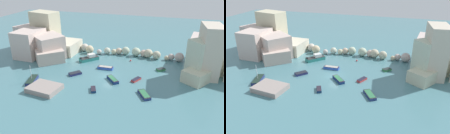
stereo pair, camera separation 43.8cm
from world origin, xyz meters
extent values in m
plane|color=teal|center=(0.00, 0.00, 0.00)|extent=(160.00, 160.00, 0.00)
cube|color=beige|center=(-31.75, 13.61, 3.84)|extent=(8.34, 9.25, 7.68)
cube|color=beige|center=(-18.17, 13.15, 1.86)|extent=(8.06, 8.73, 3.71)
cube|color=beige|center=(-21.04, 7.75, 3.48)|extent=(11.49, 11.08, 6.97)
cube|color=beige|center=(-26.89, 6.96, 4.07)|extent=(7.03, 8.93, 8.13)
cube|color=beige|center=(-19.39, 5.17, 1.80)|extent=(10.26, 10.24, 3.59)
cube|color=beige|center=(-26.27, 15.30, 6.11)|extent=(9.55, 6.89, 12.22)
cube|color=beige|center=(22.90, 7.55, 4.71)|extent=(9.61, 9.03, 9.42)
cube|color=beige|center=(20.84, 3.19, 1.50)|extent=(6.92, 6.99, 3.01)
cube|color=beige|center=(23.44, 7.87, 6.45)|extent=(5.25, 8.60, 12.90)
cube|color=beige|center=(21.75, 16.53, 3.92)|extent=(5.50, 8.50, 7.83)
sphere|color=beige|center=(-19.92, 15.46, 1.39)|extent=(2.78, 2.78, 2.78)
sphere|color=beige|center=(-16.77, 15.70, 0.66)|extent=(1.33, 1.33, 1.33)
sphere|color=beige|center=(-15.04, 15.58, 0.69)|extent=(1.38, 1.38, 1.38)
sphere|color=beige|center=(-12.89, 16.10, 1.22)|extent=(2.44, 2.44, 2.44)
sphere|color=beige|center=(-10.61, 14.54, 1.28)|extent=(2.55, 2.55, 2.55)
sphere|color=beige|center=(-7.43, 14.56, 0.78)|extent=(1.57, 1.57, 1.57)
sphere|color=beige|center=(-5.08, 15.60, 1.03)|extent=(2.05, 2.05, 2.05)
sphere|color=beige|center=(-2.91, 15.77, 0.87)|extent=(1.73, 1.73, 1.73)
sphere|color=beige|center=(-1.50, 16.57, 0.99)|extent=(1.97, 1.97, 1.97)
sphere|color=#B7C4A8|center=(0.68, 16.67, 1.23)|extent=(2.46, 2.46, 2.46)
sphere|color=beige|center=(4.01, 16.42, 1.31)|extent=(2.63, 2.63, 2.63)
sphere|color=beige|center=(6.40, 16.46, 1.08)|extent=(2.16, 2.16, 2.16)
sphere|color=beige|center=(7.80, 16.13, 1.32)|extent=(2.64, 2.64, 2.64)
sphere|color=beige|center=(10.36, 15.64, 1.23)|extent=(2.46, 2.46, 2.46)
sphere|color=beige|center=(13.32, 15.51, 0.70)|extent=(1.40, 1.40, 1.40)
sphere|color=beige|center=(14.61, 16.05, 0.95)|extent=(1.90, 1.90, 1.90)
sphere|color=#BFB0AA|center=(16.88, 15.55, 1.33)|extent=(2.65, 2.65, 2.65)
cube|color=gray|center=(-11.30, -10.54, 0.57)|extent=(7.37, 5.98, 1.14)
sphere|color=red|center=(3.35, 11.64, 0.23)|extent=(0.45, 0.45, 0.45)
cube|color=teal|center=(-8.56, 8.91, 0.45)|extent=(5.42, 5.64, 0.90)
cube|color=#292D2D|center=(-8.56, 8.91, 0.93)|extent=(5.31, 5.52, 0.06)
cube|color=silver|center=(-8.05, 9.48, 1.37)|extent=(2.53, 2.56, 0.94)
cube|color=black|center=(-10.32, 6.97, 1.15)|extent=(0.57, 0.56, 0.50)
cube|color=navy|center=(10.26, -6.49, 0.26)|extent=(3.43, 4.27, 0.52)
cube|color=#2A2A2E|center=(10.26, -6.49, 0.55)|extent=(3.36, 4.18, 0.06)
cube|color=#2D7047|center=(10.26, -6.49, 0.56)|extent=(2.92, 3.63, 0.08)
cube|color=#36834B|center=(12.40, 7.69, 0.24)|extent=(2.55, 2.52, 0.48)
cube|color=#232D2D|center=(12.40, 7.69, 0.51)|extent=(2.50, 2.47, 0.06)
cube|color=blue|center=(-1.99, 4.35, 0.31)|extent=(4.15, 1.36, 0.63)
cube|color=#2F2534|center=(-1.99, 4.35, 0.66)|extent=(4.07, 1.33, 0.06)
cube|color=#ADA89E|center=(-1.99, 4.35, 0.67)|extent=(3.53, 1.15, 0.08)
cube|color=navy|center=(-8.31, -1.17, 0.27)|extent=(3.24, 3.36, 0.53)
cube|color=#1D202C|center=(-8.31, -1.17, 0.56)|extent=(3.17, 3.29, 0.06)
cube|color=#CA3636|center=(7.27, 0.04, 0.23)|extent=(2.22, 2.99, 0.45)
cube|color=#201F32|center=(7.27, 0.04, 0.48)|extent=(2.18, 2.93, 0.06)
cube|color=navy|center=(-0.93, -7.46, 0.24)|extent=(1.98, 2.69, 0.48)
cube|color=#26202C|center=(-0.93, -7.46, 0.51)|extent=(1.94, 2.64, 0.06)
cube|color=navy|center=(-16.57, -7.60, 0.33)|extent=(3.04, 5.20, 0.67)
cube|color=#1C2E26|center=(-16.57, -7.60, 0.70)|extent=(2.97, 5.10, 0.06)
cylinder|color=silver|center=(-16.57, -7.60, 2.43)|extent=(0.10, 0.10, 3.53)
cube|color=navy|center=(1.87, -1.76, 0.32)|extent=(3.78, 3.97, 0.64)
cube|color=#2F1E32|center=(1.87, -1.76, 0.67)|extent=(3.70, 3.89, 0.06)
cube|color=#2D7047|center=(1.87, -1.76, 0.68)|extent=(3.21, 3.38, 0.08)
cube|color=white|center=(-17.65, 7.33, 0.27)|extent=(3.22, 2.06, 0.55)
cube|color=#2D7047|center=(-17.65, 7.33, 0.59)|extent=(2.73, 1.75, 0.08)
camera|label=1|loc=(15.41, -47.52, 24.85)|focal=35.69mm
camera|label=2|loc=(15.83, -47.39, 24.85)|focal=35.69mm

